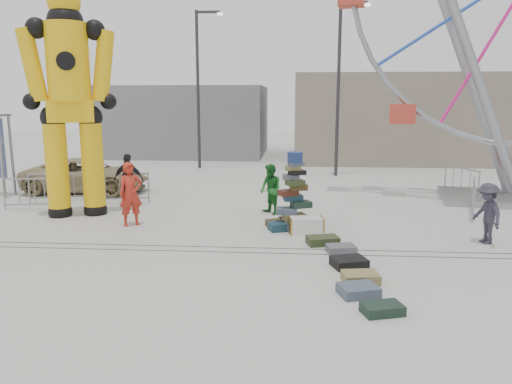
# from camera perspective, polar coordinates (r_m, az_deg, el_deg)

# --- Properties ---
(ground) EXTENTS (90.00, 90.00, 0.00)m
(ground) POSITION_cam_1_polar(r_m,az_deg,el_deg) (11.56, -0.80, -7.87)
(ground) COLOR #9E9E99
(ground) RESTS_ON ground
(track_line_near) EXTENTS (40.00, 0.04, 0.01)m
(track_line_near) POSITION_cam_1_polar(r_m,az_deg,el_deg) (12.13, -0.54, -6.95)
(track_line_near) COLOR #47443F
(track_line_near) RESTS_ON ground
(track_line_far) EXTENTS (40.00, 0.04, 0.01)m
(track_line_far) POSITION_cam_1_polar(r_m,az_deg,el_deg) (12.51, -0.38, -6.39)
(track_line_far) COLOR #47443F
(track_line_far) RESTS_ON ground
(building_right) EXTENTS (12.00, 8.00, 5.00)m
(building_right) POSITION_cam_1_polar(r_m,az_deg,el_deg) (31.51, 15.55, 8.19)
(building_right) COLOR gray
(building_right) RESTS_ON ground
(building_left) EXTENTS (10.00, 8.00, 4.40)m
(building_left) POSITION_cam_1_polar(r_m,az_deg,el_deg) (33.68, -7.67, 8.11)
(building_left) COLOR gray
(building_left) RESTS_ON ground
(lamp_post_right) EXTENTS (1.41, 0.25, 8.00)m
(lamp_post_right) POSITION_cam_1_polar(r_m,az_deg,el_deg) (24.01, 9.64, 12.49)
(lamp_post_right) COLOR #2D2D30
(lamp_post_right) RESTS_ON ground
(lamp_post_left) EXTENTS (1.41, 0.25, 8.00)m
(lamp_post_left) POSITION_cam_1_polar(r_m,az_deg,el_deg) (26.38, -6.46, 12.40)
(lamp_post_left) COLOR #2D2D30
(lamp_post_left) RESTS_ON ground
(suitcase_tower) EXTENTS (1.64, 1.42, 2.20)m
(suitcase_tower) POSITION_cam_1_polar(r_m,az_deg,el_deg) (14.28, 4.31, -1.72)
(suitcase_tower) COLOR #1A3D4E
(suitcase_tower) RESTS_ON ground
(crash_test_dummy) EXTENTS (2.83, 1.41, 7.17)m
(crash_test_dummy) POSITION_cam_1_polar(r_m,az_deg,el_deg) (16.50, -20.47, 10.40)
(crash_test_dummy) COLOR black
(crash_test_dummy) RESTS_ON ground
(steamer_trunk) EXTENTS (1.02, 0.69, 0.44)m
(steamer_trunk) POSITION_cam_1_polar(r_m,az_deg,el_deg) (13.87, 5.71, -3.80)
(steamer_trunk) COLOR silver
(steamer_trunk) RESTS_ON ground
(row_case_0) EXTENTS (0.89, 0.69, 0.21)m
(row_case_0) POSITION_cam_1_polar(r_m,az_deg,el_deg) (12.88, 7.63, -5.51)
(row_case_0) COLOR #323E1F
(row_case_0) RESTS_ON ground
(row_case_1) EXTENTS (0.76, 0.61, 0.18)m
(row_case_1) POSITION_cam_1_polar(r_m,az_deg,el_deg) (12.29, 9.71, -6.43)
(row_case_1) COLOR #5B5C63
(row_case_1) RESTS_ON ground
(row_case_2) EXTENTS (0.88, 0.79, 0.21)m
(row_case_2) POSITION_cam_1_polar(r_m,az_deg,el_deg) (11.32, 10.59, -7.91)
(row_case_2) COLOR black
(row_case_2) RESTS_ON ground
(row_case_3) EXTENTS (0.79, 0.62, 0.20)m
(row_case_3) POSITION_cam_1_polar(r_m,az_deg,el_deg) (10.48, 11.86, -9.53)
(row_case_3) COLOR olive
(row_case_3) RESTS_ON ground
(row_case_4) EXTENTS (0.85, 0.75, 0.20)m
(row_case_4) POSITION_cam_1_polar(r_m,az_deg,el_deg) (9.82, 11.62, -10.93)
(row_case_4) COLOR #485668
(row_case_4) RESTS_ON ground
(row_case_5) EXTENTS (0.79, 0.62, 0.18)m
(row_case_5) POSITION_cam_1_polar(r_m,az_deg,el_deg) (9.13, 14.24, -12.82)
(row_case_5) COLOR #1A2E24
(row_case_5) RESTS_ON ground
(barricade_dummy_a) EXTENTS (1.92, 0.76, 1.10)m
(barricade_dummy_a) POSITION_cam_1_polar(r_m,az_deg,el_deg) (19.17, -21.57, 0.56)
(barricade_dummy_a) COLOR gray
(barricade_dummy_a) RESTS_ON ground
(barricade_dummy_b) EXTENTS (1.99, 0.41, 1.10)m
(barricade_dummy_b) POSITION_cam_1_polar(r_m,az_deg,el_deg) (18.15, -23.94, -0.15)
(barricade_dummy_b) COLOR gray
(barricade_dummy_b) RESTS_ON ground
(barricade_dummy_c) EXTENTS (1.99, 0.43, 1.10)m
(barricade_dummy_c) POSITION_cam_1_polar(r_m,az_deg,el_deg) (18.23, -15.29, 0.44)
(barricade_dummy_c) COLOR gray
(barricade_dummy_c) RESTS_ON ground
(barricade_wheel_front) EXTENTS (0.72, 1.93, 1.10)m
(barricade_wheel_front) POSITION_cam_1_polar(r_m,az_deg,el_deg) (17.17, 23.58, -0.70)
(barricade_wheel_front) COLOR gray
(barricade_wheel_front) RESTS_ON ground
(barricade_wheel_back) EXTENTS (0.73, 1.93, 1.10)m
(barricade_wheel_back) POSITION_cam_1_polar(r_m,az_deg,el_deg) (20.56, 22.40, 1.14)
(barricade_wheel_back) COLOR gray
(barricade_wheel_back) RESTS_ON ground
(pedestrian_red) EXTENTS (0.81, 0.74, 1.86)m
(pedestrian_red) POSITION_cam_1_polar(r_m,az_deg,el_deg) (14.93, -14.13, -0.23)
(pedestrian_red) COLOR #AE2718
(pedestrian_red) RESTS_ON ground
(pedestrian_green) EXTENTS (0.96, 1.00, 1.62)m
(pedestrian_green) POSITION_cam_1_polar(r_m,az_deg,el_deg) (15.92, 1.68, 0.31)
(pedestrian_green) COLOR #196420
(pedestrian_green) RESTS_ON ground
(pedestrian_black) EXTENTS (1.07, 0.47, 1.80)m
(pedestrian_black) POSITION_cam_1_polar(r_m,az_deg,el_deg) (17.78, -14.35, 1.38)
(pedestrian_black) COLOR black
(pedestrian_black) RESTS_ON ground
(pedestrian_grey) EXTENTS (0.81, 1.12, 1.57)m
(pedestrian_grey) POSITION_cam_1_polar(r_m,az_deg,el_deg) (14.02, 24.91, -2.24)
(pedestrian_grey) COLOR #2B2937
(pedestrian_grey) RESTS_ON ground
(parked_suv) EXTENTS (4.82, 2.31, 1.33)m
(parked_suv) POSITION_cam_1_polar(r_m,az_deg,el_deg) (20.79, -18.88, 1.80)
(parked_suv) COLOR #9D8C65
(parked_suv) RESTS_ON ground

